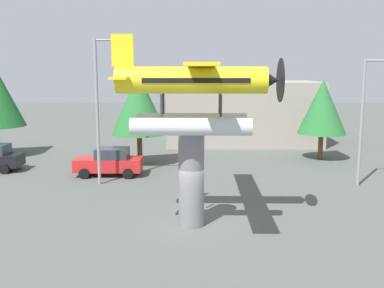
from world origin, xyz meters
name	(u,v)px	position (x,y,z in m)	size (l,w,h in m)	color
ground_plane	(191,225)	(0.00, 0.00, 0.00)	(140.00, 140.00, 0.00)	#515651
display_pedestal	(191,179)	(0.00, 0.00, 2.04)	(1.10, 1.10, 4.08)	slate
floatplane_monument	(194,92)	(0.13, 0.00, 5.75)	(6.93, 10.41, 4.00)	silver
car_mid_red	(109,162)	(-5.28, 9.07, 0.88)	(4.20, 2.02, 1.76)	red
streetlight_primary	(100,102)	(-5.28, 6.94, 4.83)	(1.84, 0.28, 8.37)	gray
streetlight_secondary	(366,113)	(9.77, 6.71, 4.24)	(1.84, 0.28, 7.24)	gray
storefront_building	(242,112)	(4.37, 22.00, 2.77)	(13.37, 7.30, 5.55)	#9E9384
tree_east	(139,103)	(-3.79, 12.51, 4.31)	(3.88, 3.88, 6.48)	brown
tree_center_back	(322,107)	(9.46, 14.32, 3.91)	(3.57, 3.57, 5.91)	brown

